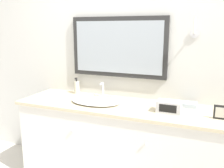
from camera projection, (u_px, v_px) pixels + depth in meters
name	position (u px, v px, depth m)	size (l,w,h in m)	color
wall_back	(130.00, 59.00, 2.65)	(8.00, 0.18, 2.55)	silver
vanity_counter	(119.00, 145.00, 2.53)	(2.04, 0.62, 0.86)	silver
sink_basin	(96.00, 101.00, 2.50)	(0.51, 0.38, 0.18)	white
soap_bottle	(77.00, 87.00, 2.85)	(0.06, 0.06, 0.18)	beige
appliance_box	(169.00, 106.00, 2.21)	(0.21, 0.14, 0.10)	#BCBCC1
picture_frame	(220.00, 112.00, 2.03)	(0.10, 0.01, 0.12)	black
hand_towel_near_sink	(189.00, 105.00, 2.37)	(0.15, 0.13, 0.04)	#A8B7C6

